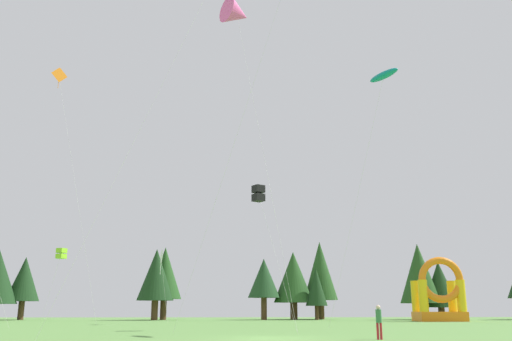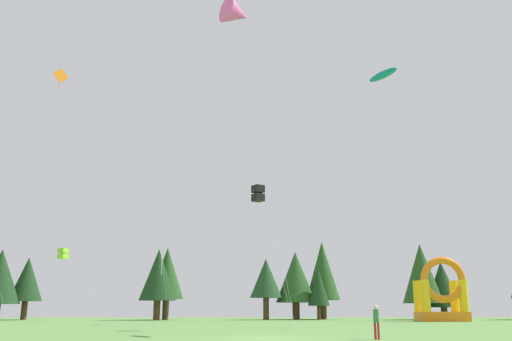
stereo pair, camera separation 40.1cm
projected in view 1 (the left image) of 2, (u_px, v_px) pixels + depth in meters
ground_plane at (268, 338)px, 28.05m from camera, size 120.00×120.00×0.00m
kite_pink_delta at (237, 14)px, 43.33m from camera, size 5.17×7.43×25.25m
kite_teal_parafoil at (384, 76)px, 37.84m from camera, size 4.42×7.28×17.50m
kite_lime_box at (61, 253)px, 53.85m from camera, size 2.26×1.41×7.18m
kite_white_diamond at (160, 257)px, 52.44m from camera, size 1.11×1.94×6.83m
kite_orange_diamond at (59, 78)px, 53.54m from camera, size 6.00×1.17×24.06m
kite_black_box at (258, 194)px, 41.19m from camera, size 2.84×4.20×10.47m
person_midfield at (379, 319)px, 27.21m from camera, size 0.37×0.37×1.66m
inflatable_blue_arch at (440, 297)px, 62.00m from camera, size 5.31×3.60×7.11m
tree_row_2 at (24, 279)px, 70.03m from camera, size 4.08×4.08×7.84m
tree_row_3 at (156, 275)px, 68.45m from camera, size 4.55×4.55×8.69m
tree_row_4 at (165, 273)px, 69.95m from camera, size 4.40×4.40×9.03m
tree_row_5 at (264, 279)px, 70.31m from camera, size 4.08×4.08×7.64m
tree_row_6 at (293, 277)px, 71.77m from camera, size 5.18×5.18×8.66m
tree_row_7 at (316, 287)px, 69.82m from camera, size 2.77×2.77×6.47m
tree_row_8 at (320, 271)px, 73.67m from camera, size 4.51×4.51×10.20m
tree_row_9 at (419, 274)px, 70.99m from camera, size 5.14×5.14×9.61m
tree_row_10 at (439, 284)px, 70.94m from camera, size 4.50×4.50×7.34m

